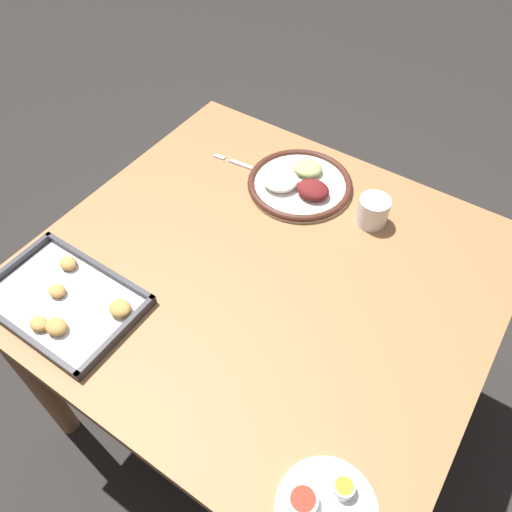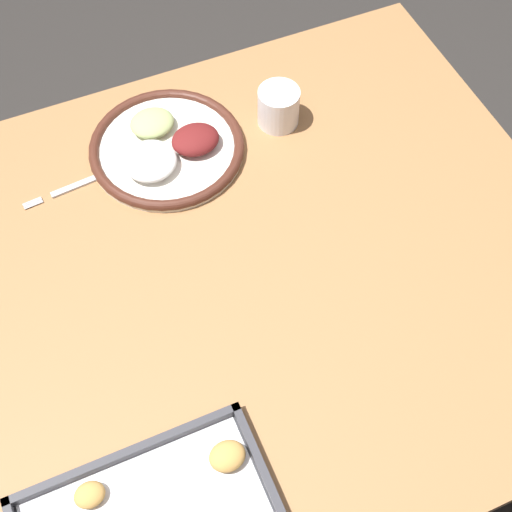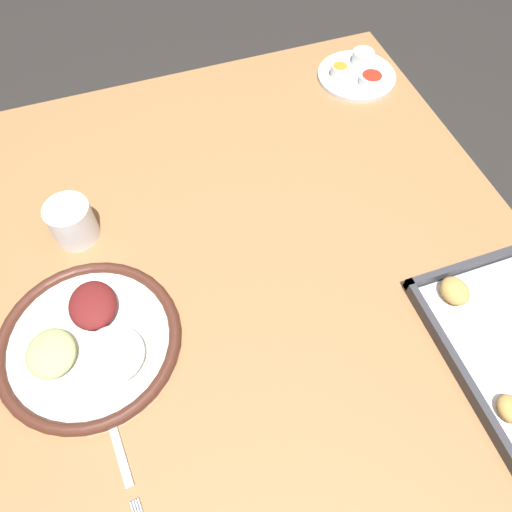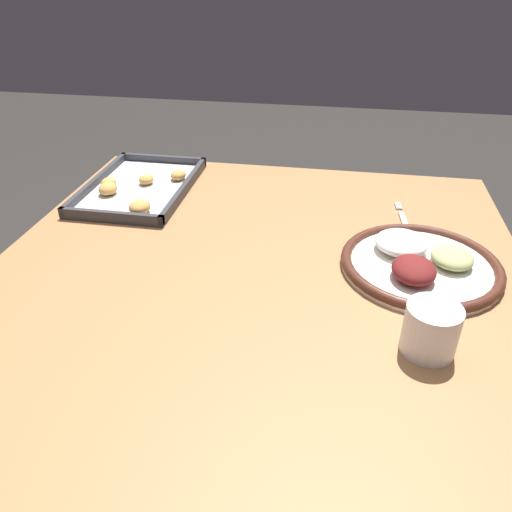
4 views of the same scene
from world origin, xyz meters
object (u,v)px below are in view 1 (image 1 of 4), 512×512
Objects in this scene: dinner_plate at (299,183)px; fork at (247,166)px; baking_tray at (66,301)px; saucer_plate at (326,510)px; drinking_cup at (373,211)px.

fork is (0.17, 0.01, -0.01)m from dinner_plate.
dinner_plate is at bearing -110.57° from baking_tray.
saucer_plate is (-0.47, 0.69, -0.00)m from dinner_plate.
drinking_cup is (-0.23, 0.01, 0.02)m from dinner_plate.
fork is 0.56× the size of baking_tray.
drinking_cup reaches higher than dinner_plate.
saucer_plate is (-0.64, 0.68, 0.01)m from fork.
drinking_cup reaches higher than fork.
saucer_plate is at bearing 127.82° from fork.
baking_tray is 0.78m from drinking_cup.
drinking_cup is at bearing 174.78° from fork.
saucer_plate is at bearing 175.80° from baking_tray.
dinner_plate is at bearing 178.57° from fork.
dinner_plate reaches higher than fork.
saucer_plate is 0.71m from baking_tray.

